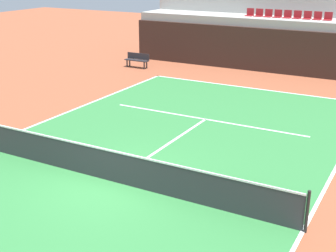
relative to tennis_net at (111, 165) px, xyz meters
The scene contains 12 objects.
ground_plane 0.51m from the tennis_net, ahead, with size 80.00×80.00×0.00m, color brown.
court_surface 0.50m from the tennis_net, ahead, with size 11.00×24.00×0.01m, color #2D7238.
baseline_far 11.96m from the tennis_net, 90.00° to the left, with size 11.00×0.10×0.00m, color white.
sideline_right 5.47m from the tennis_net, ahead, with size 0.10×24.00×0.00m, color white.
service_line_far 6.42m from the tennis_net, 90.00° to the left, with size 8.26×0.10×0.00m, color white.
centre_service_line 3.24m from the tennis_net, 90.00° to the left, with size 0.10×6.40×0.00m, color white.
back_wall 15.89m from the tennis_net, 90.00° to the left, with size 18.08×0.30×2.45m, color black.
stands_tier_lower 17.25m from the tennis_net, 90.00° to the left, with size 18.08×2.40×2.92m, color #9E9E99.
stands_tier_upper 19.68m from the tennis_net, 90.00° to the left, with size 18.08×2.40×3.97m, color #9E9E99.
seating_row_lower 17.50m from the tennis_net, 90.00° to the left, with size 4.93×0.44×0.44m.
tennis_net is the anchor object (origin of this frame).
player_bench 15.32m from the tennis_net, 119.86° to the left, with size 1.50×0.40×0.85m.
Camera 1 is at (7.32, -9.84, 5.96)m, focal length 50.15 mm.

